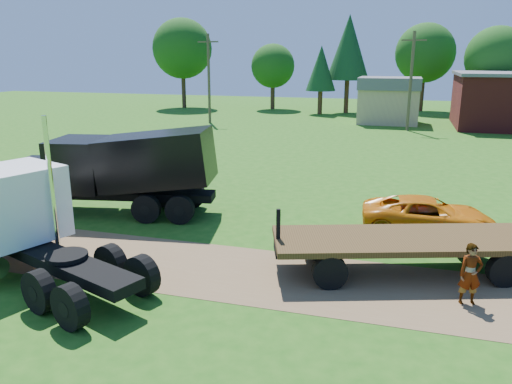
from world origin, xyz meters
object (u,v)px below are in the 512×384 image
(black_dump_truck, at_px, (122,167))
(orange_pickup, at_px, (428,216))
(white_semi_tractor, at_px, (16,220))
(spectator_a, at_px, (470,274))
(flatbed_trailer, at_px, (407,245))

(black_dump_truck, distance_m, orange_pickup, 13.07)
(white_semi_tractor, bearing_deg, black_dump_truck, 110.41)
(white_semi_tractor, distance_m, spectator_a, 13.96)
(black_dump_truck, xyz_separation_m, flatbed_trailer, (12.11, -3.02, -1.18))
(white_semi_tractor, distance_m, black_dump_truck, 6.44)
(spectator_a, bearing_deg, black_dump_truck, 144.56)
(flatbed_trailer, bearing_deg, white_semi_tractor, 177.62)
(orange_pickup, relative_size, spectator_a, 2.85)
(black_dump_truck, xyz_separation_m, orange_pickup, (12.94, 1.15, -1.41))
(white_semi_tractor, distance_m, orange_pickup, 15.03)
(white_semi_tractor, bearing_deg, spectator_a, 27.29)
(white_semi_tractor, bearing_deg, flatbed_trailer, 36.11)
(white_semi_tractor, relative_size, spectator_a, 4.75)
(black_dump_truck, bearing_deg, flatbed_trailer, -24.82)
(white_semi_tractor, xyz_separation_m, spectator_a, (13.83, 1.67, -0.84))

